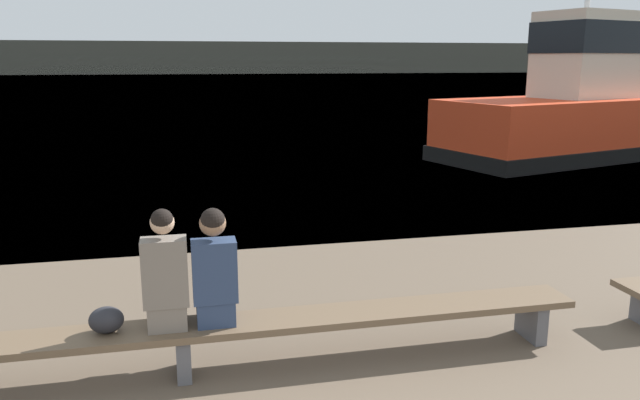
{
  "coord_description": "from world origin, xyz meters",
  "views": [
    {
      "loc": [
        -0.8,
        -1.73,
        2.66
      ],
      "look_at": [
        1.01,
        6.34,
        0.79
      ],
      "focal_mm": 35.0,
      "sensor_mm": 36.0,
      "label": 1
    }
  ],
  "objects_px": {
    "bench_main": "(183,335)",
    "person_left": "(165,278)",
    "person_right": "(214,273)",
    "shopping_bag": "(106,320)",
    "tugboat_red": "(577,112)"
  },
  "relations": [
    {
      "from": "person_left",
      "to": "bench_main",
      "type": "bearing_deg",
      "value": -7.31
    },
    {
      "from": "person_right",
      "to": "shopping_bag",
      "type": "xyz_separation_m",
      "value": [
        -0.9,
        0.0,
        -0.34
      ]
    },
    {
      "from": "tugboat_red",
      "to": "bench_main",
      "type": "bearing_deg",
      "value": 117.61
    },
    {
      "from": "person_right",
      "to": "bench_main",
      "type": "bearing_deg",
      "value": -177.31
    },
    {
      "from": "person_right",
      "to": "shopping_bag",
      "type": "relative_size",
      "value": 3.62
    },
    {
      "from": "bench_main",
      "to": "shopping_bag",
      "type": "height_order",
      "value": "shopping_bag"
    },
    {
      "from": "bench_main",
      "to": "person_left",
      "type": "xyz_separation_m",
      "value": [
        -0.12,
        0.01,
        0.52
      ]
    },
    {
      "from": "bench_main",
      "to": "person_left",
      "type": "bearing_deg",
      "value": 172.69
    },
    {
      "from": "person_left",
      "to": "person_right",
      "type": "xyz_separation_m",
      "value": [
        0.4,
        -0.0,
        0.01
      ]
    },
    {
      "from": "bench_main",
      "to": "tugboat_red",
      "type": "bearing_deg",
      "value": 43.61
    },
    {
      "from": "person_right",
      "to": "shopping_bag",
      "type": "bearing_deg",
      "value": 179.81
    },
    {
      "from": "bench_main",
      "to": "person_right",
      "type": "xyz_separation_m",
      "value": [
        0.29,
        0.01,
        0.53
      ]
    },
    {
      "from": "shopping_bag",
      "to": "tugboat_red",
      "type": "xyz_separation_m",
      "value": [
        11.43,
        10.29,
        0.68
      ]
    },
    {
      "from": "person_right",
      "to": "shopping_bag",
      "type": "height_order",
      "value": "person_right"
    },
    {
      "from": "person_right",
      "to": "shopping_bag",
      "type": "distance_m",
      "value": 0.96
    }
  ]
}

